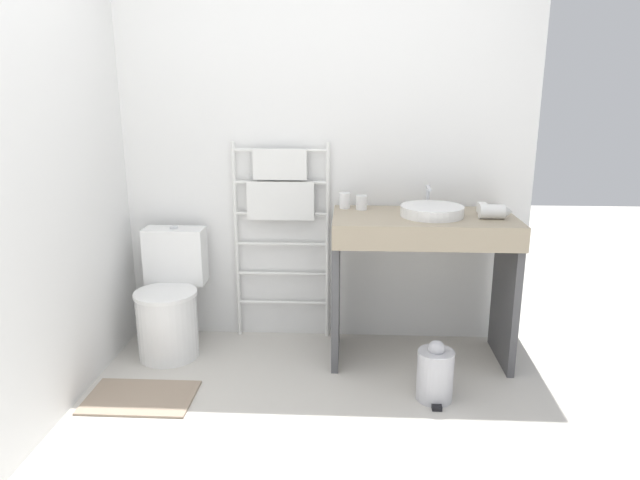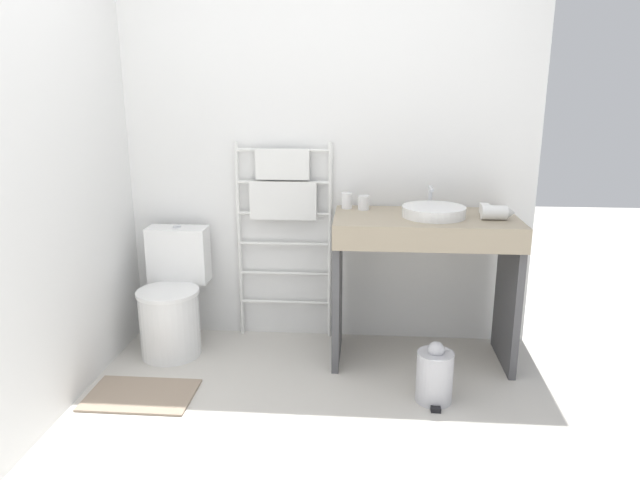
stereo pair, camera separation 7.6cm
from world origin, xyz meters
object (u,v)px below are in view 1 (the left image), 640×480
(toilet, at_px, (170,304))
(cup_near_edge, at_px, (361,203))
(cup_near_wall, at_px, (345,201))
(sink_basin, at_px, (432,211))
(towel_radiator, at_px, (281,204))
(hair_dryer, at_px, (493,211))
(trash_bin, at_px, (435,374))

(toilet, distance_m, cup_near_edge, 1.31)
(cup_near_edge, bearing_deg, cup_near_wall, 162.17)
(sink_basin, bearing_deg, cup_near_edge, 157.52)
(cup_near_wall, bearing_deg, towel_radiator, 169.65)
(sink_basin, distance_m, cup_near_edge, 0.43)
(cup_near_wall, relative_size, cup_near_edge, 1.11)
(sink_basin, height_order, cup_near_edge, cup_near_edge)
(toilet, relative_size, towel_radiator, 0.60)
(hair_dryer, bearing_deg, sink_basin, 173.95)
(cup_near_wall, xyz_separation_m, hair_dryer, (0.82, -0.23, -0.01))
(toilet, distance_m, hair_dryer, 1.97)
(cup_near_edge, relative_size, trash_bin, 0.26)
(hair_dryer, bearing_deg, cup_near_edge, 164.69)
(hair_dryer, bearing_deg, towel_radiator, 166.06)
(hair_dryer, xyz_separation_m, trash_bin, (-0.34, -0.44, -0.77))
(towel_radiator, distance_m, cup_near_wall, 0.40)
(sink_basin, bearing_deg, cup_near_wall, 158.44)
(trash_bin, bearing_deg, cup_near_edge, 121.09)
(cup_near_edge, bearing_deg, toilet, -172.83)
(towel_radiator, bearing_deg, toilet, -159.23)
(toilet, relative_size, trash_bin, 2.28)
(trash_bin, bearing_deg, sink_basin, 88.70)
(toilet, relative_size, cup_near_edge, 8.92)
(cup_near_wall, height_order, hair_dryer, cup_near_wall)
(sink_basin, bearing_deg, hair_dryer, -6.05)
(cup_near_wall, distance_m, trash_bin, 1.14)
(cup_near_wall, relative_size, hair_dryer, 0.51)
(cup_near_edge, xyz_separation_m, trash_bin, (0.38, -0.64, -0.78))
(cup_near_edge, bearing_deg, towel_radiator, 168.10)
(cup_near_edge, distance_m, trash_bin, 1.07)
(cup_near_wall, bearing_deg, toilet, -170.45)
(cup_near_edge, bearing_deg, sink_basin, -22.48)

